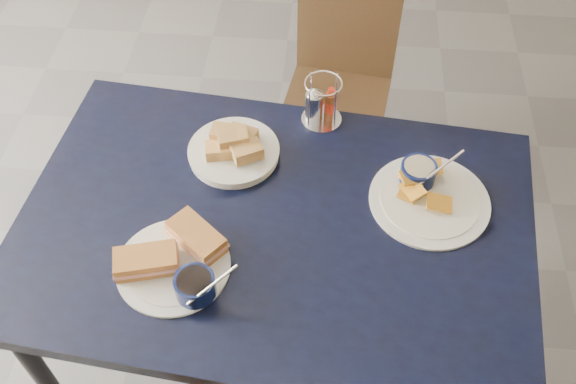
# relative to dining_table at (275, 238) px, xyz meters

# --- Properties ---
(ground) EXTENTS (6.00, 6.00, 0.00)m
(ground) POSITION_rel_dining_table_xyz_m (-0.11, 0.11, -0.69)
(ground) COLOR #4E4D52
(ground) RESTS_ON ground
(dining_table) EXTENTS (1.31, 0.94, 0.75)m
(dining_table) POSITION_rel_dining_table_xyz_m (0.00, 0.00, 0.00)
(dining_table) COLOR black
(dining_table) RESTS_ON ground
(chair_far) EXTENTS (0.41, 0.40, 0.77)m
(chair_far) POSITION_rel_dining_table_xyz_m (0.14, 0.93, -0.24)
(chair_far) COLOR black
(chair_far) RESTS_ON ground
(sandwich_plate) EXTENTS (0.30, 0.27, 0.12)m
(sandwich_plate) POSITION_rel_dining_table_xyz_m (-0.20, -0.15, 0.09)
(sandwich_plate) COLOR white
(sandwich_plate) RESTS_ON dining_table
(plantain_plate) EXTENTS (0.30, 0.30, 0.12)m
(plantain_plate) POSITION_rel_dining_table_xyz_m (0.36, 0.12, 0.08)
(plantain_plate) COLOR white
(plantain_plate) RESTS_ON dining_table
(bread_basket) EXTENTS (0.23, 0.23, 0.08)m
(bread_basket) POSITION_rel_dining_table_xyz_m (-0.13, 0.21, 0.09)
(bread_basket) COLOR white
(bread_basket) RESTS_ON dining_table
(condiment_caddy) EXTENTS (0.11, 0.11, 0.14)m
(condiment_caddy) POSITION_rel_dining_table_xyz_m (0.09, 0.36, 0.12)
(condiment_caddy) COLOR silver
(condiment_caddy) RESTS_ON dining_table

